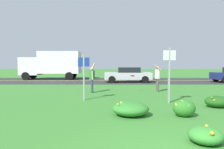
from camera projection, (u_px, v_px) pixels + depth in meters
ground_plane at (138, 93)px, 12.98m from camera, size 120.00×120.00×0.00m
highway_strip at (127, 81)px, 22.46m from camera, size 120.00×8.66×0.01m
highway_center_stripe at (127, 80)px, 22.46m from camera, size 120.00×0.16×0.00m
daylily_clump_near_camera at (205, 135)px, 4.70m from camera, size 0.77×0.77×0.39m
daylily_clump_mid_right at (184, 108)px, 7.10m from camera, size 0.75×0.66×0.58m
daylily_clump_front_left at (217, 102)px, 8.63m from camera, size 1.02×0.83×0.49m
daylily_clump_front_center at (130, 109)px, 7.22m from camera, size 1.27×1.19×0.49m
sign_post_near_path at (83, 73)px, 10.30m from camera, size 0.56×0.10×2.22m
sign_post_by_roadside at (169, 69)px, 9.55m from camera, size 0.56×0.10×2.52m
person_thrower_green_shirt at (92, 77)px, 13.03m from camera, size 0.37×0.51×1.85m
person_catcher_white_shirt at (157, 76)px, 13.50m from camera, size 0.51×0.52×1.77m
frisbee_red at (132, 76)px, 13.05m from camera, size 0.28×0.27×0.13m
car_silver_center_right at (128, 75)px, 20.48m from camera, size 4.50×2.00×1.45m
box_truck_white at (52, 64)px, 24.30m from camera, size 6.70×2.46×3.20m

